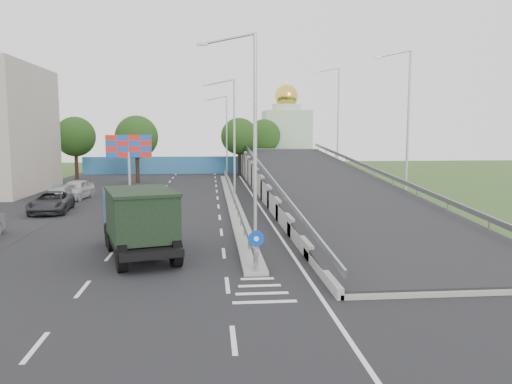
{
  "coord_description": "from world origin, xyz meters",
  "views": [
    {
      "loc": [
        -1.79,
        -17.22,
        5.76
      ],
      "look_at": [
        0.91,
        12.15,
        2.2
      ],
      "focal_mm": 35.0,
      "sensor_mm": 36.0,
      "label": 1
    }
  ],
  "objects": [
    {
      "name": "overpass_ramp",
      "position": [
        7.5,
        24.0,
        1.75
      ],
      "size": [
        10.0,
        50.0,
        3.5
      ],
      "color": "gray",
      "rests_on": "ground"
    },
    {
      "name": "tree_median_far",
      "position": [
        2.0,
        48.0,
        5.18
      ],
      "size": [
        4.8,
        4.8,
        7.6
      ],
      "color": "black",
      "rests_on": "ground"
    },
    {
      "name": "parked_car_d",
      "position": [
        -13.92,
        23.29,
        0.71
      ],
      "size": [
        2.15,
        4.98,
        1.43
      ],
      "primitive_type": "imported",
      "rotation": [
        0.0,
        0.0,
        0.03
      ],
      "color": "#A3A9AC",
      "rests_on": "ground"
    },
    {
      "name": "blue_wall",
      "position": [
        -4.0,
        52.0,
        1.2
      ],
      "size": [
        30.0,
        0.5,
        2.4
      ],
      "primitive_type": "cube",
      "color": "teal",
      "rests_on": "ground"
    },
    {
      "name": "tree_ramp_far",
      "position": [
        6.0,
        55.0,
        5.18
      ],
      "size": [
        4.8,
        4.8,
        7.6
      ],
      "color": "black",
      "rests_on": "ground"
    },
    {
      "name": "parking_strip",
      "position": [
        -16.0,
        20.0,
        0.0
      ],
      "size": [
        8.0,
        90.0,
        0.05
      ],
      "primitive_type": "cube",
      "color": "black",
      "rests_on": "ground"
    },
    {
      "name": "ground",
      "position": [
        0.0,
        0.0,
        0.0
      ],
      "size": [
        160.0,
        160.0,
        0.0
      ],
      "primitive_type": "plane",
      "color": "#2D4C1E",
      "rests_on": "ground"
    },
    {
      "name": "lamp_post_far",
      "position": [
        0.11,
        46.0,
        5.81
      ],
      "size": [
        2.74,
        0.18,
        10.08
      ],
      "color": "#B2B5B7",
      "rests_on": "median"
    },
    {
      "name": "sign_bollard",
      "position": [
        0.0,
        2.17,
        1.03
      ],
      "size": [
        0.64,
        0.23,
        1.67
      ],
      "color": "black",
      "rests_on": "median"
    },
    {
      "name": "church",
      "position": [
        10.0,
        60.0,
        5.31
      ],
      "size": [
        7.0,
        7.0,
        13.8
      ],
      "color": "#B2CCAD",
      "rests_on": "ground"
    },
    {
      "name": "parked_car_e",
      "position": [
        -13.34,
        26.52,
        0.85
      ],
      "size": [
        2.53,
        5.16,
        1.69
      ],
      "primitive_type": "imported",
      "rotation": [
        0.0,
        0.0,
        -0.11
      ],
      "color": "#AFB0AC",
      "rests_on": "ground"
    },
    {
      "name": "parked_car_c",
      "position": [
        -13.2,
        19.34,
        0.75
      ],
      "size": [
        3.0,
        5.63,
        1.51
      ],
      "primitive_type": "imported",
      "rotation": [
        0.0,
        0.0,
        0.09
      ],
      "color": "#2A2A2F",
      "rests_on": "ground"
    },
    {
      "name": "lamp_post_near",
      "position": [
        0.11,
        6.0,
        5.81
      ],
      "size": [
        2.74,
        0.18,
        10.08
      ],
      "color": "#B2B5B7",
      "rests_on": "median"
    },
    {
      "name": "median",
      "position": [
        0.0,
        24.0,
        0.1
      ],
      "size": [
        1.0,
        44.0,
        0.2
      ],
      "primitive_type": "cube",
      "color": "gray",
      "rests_on": "ground"
    },
    {
      "name": "median_guardrail",
      "position": [
        0.0,
        24.0,
        0.75
      ],
      "size": [
        0.09,
        44.0,
        0.71
      ],
      "color": "gray",
      "rests_on": "median"
    },
    {
      "name": "lamp_post_mid",
      "position": [
        0.11,
        26.0,
        5.81
      ],
      "size": [
        2.74,
        0.18,
        10.08
      ],
      "color": "#B2B5B7",
      "rests_on": "median"
    },
    {
      "name": "tree_left_mid",
      "position": [
        -10.0,
        40.0,
        5.18
      ],
      "size": [
        4.8,
        4.8,
        7.6
      ],
      "color": "black",
      "rests_on": "ground"
    },
    {
      "name": "tree_left_far",
      "position": [
        -18.0,
        45.0,
        5.18
      ],
      "size": [
        4.8,
        4.8,
        7.6
      ],
      "color": "black",
      "rests_on": "ground"
    },
    {
      "name": "billboard",
      "position": [
        -9.0,
        28.0,
        4.19
      ],
      "size": [
        4.0,
        0.24,
        5.5
      ],
      "color": "#B2B5B7",
      "rests_on": "ground"
    },
    {
      "name": "road_surface",
      "position": [
        -3.0,
        20.0,
        0.0
      ],
      "size": [
        26.0,
        90.0,
        0.04
      ],
      "primitive_type": "cube",
      "color": "black",
      "rests_on": "ground"
    },
    {
      "name": "dump_truck",
      "position": [
        -5.18,
        6.25,
        1.76
      ],
      "size": [
        4.53,
        7.65,
        3.18
      ],
      "rotation": [
        0.0,
        0.0,
        0.29
      ],
      "color": "black",
      "rests_on": "ground"
    }
  ]
}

